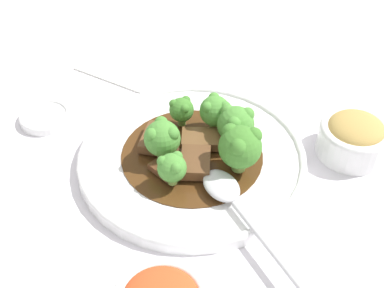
{
  "coord_description": "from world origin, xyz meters",
  "views": [
    {
      "loc": [
        -0.36,
        0.37,
        0.5
      ],
      "look_at": [
        0.0,
        0.0,
        0.03
      ],
      "focal_mm": 50.0,
      "sensor_mm": 36.0,
      "label": 1
    }
  ],
  "objects_px": {
    "beef_strip_0": "(156,138)",
    "main_plate": "(192,157)",
    "broccoli_floret_0": "(240,146)",
    "broccoli_floret_3": "(236,124)",
    "broccoli_floret_2": "(162,138)",
    "sauce_dish": "(45,117)",
    "serving_spoon": "(232,199)",
    "side_bowl_appetizer": "(354,136)",
    "broccoli_floret_4": "(172,167)",
    "beef_strip_3": "(173,165)",
    "broccoli_floret_1": "(182,109)",
    "beef_strip_2": "(195,162)",
    "broccoli_floret_5": "(215,110)",
    "beef_strip_1": "(208,141)"
  },
  "relations": [
    {
      "from": "beef_strip_2",
      "to": "broccoli_floret_5",
      "type": "xyz_separation_m",
      "value": [
        0.04,
        -0.07,
        0.02
      ]
    },
    {
      "from": "main_plate",
      "to": "broccoli_floret_3",
      "type": "xyz_separation_m",
      "value": [
        -0.02,
        -0.06,
        0.04
      ]
    },
    {
      "from": "main_plate",
      "to": "broccoli_floret_2",
      "type": "distance_m",
      "value": 0.06
    },
    {
      "from": "beef_strip_2",
      "to": "broccoli_floret_2",
      "type": "bearing_deg",
      "value": 19.04
    },
    {
      "from": "broccoli_floret_1",
      "to": "serving_spoon",
      "type": "relative_size",
      "value": 0.19
    },
    {
      "from": "broccoli_floret_2",
      "to": "broccoli_floret_5",
      "type": "distance_m",
      "value": 0.09
    },
    {
      "from": "beef_strip_0",
      "to": "broccoli_floret_4",
      "type": "height_order",
      "value": "broccoli_floret_4"
    },
    {
      "from": "main_plate",
      "to": "broccoli_floret_1",
      "type": "relative_size",
      "value": 7.11
    },
    {
      "from": "sauce_dish",
      "to": "beef_strip_2",
      "type": "bearing_deg",
      "value": -163.24
    },
    {
      "from": "broccoli_floret_2",
      "to": "side_bowl_appetizer",
      "type": "xyz_separation_m",
      "value": [
        -0.16,
        -0.2,
        -0.02
      ]
    },
    {
      "from": "broccoli_floret_0",
      "to": "broccoli_floret_4",
      "type": "bearing_deg",
      "value": 61.1
    },
    {
      "from": "beef_strip_0",
      "to": "broccoli_floret_0",
      "type": "height_order",
      "value": "broccoli_floret_0"
    },
    {
      "from": "broccoli_floret_1",
      "to": "beef_strip_0",
      "type": "bearing_deg",
      "value": 92.81
    },
    {
      "from": "broccoli_floret_3",
      "to": "broccoli_floret_2",
      "type": "bearing_deg",
      "value": 62.0
    },
    {
      "from": "main_plate",
      "to": "beef_strip_0",
      "type": "xyz_separation_m",
      "value": [
        0.05,
        0.02,
        0.02
      ]
    },
    {
      "from": "side_bowl_appetizer",
      "to": "broccoli_floret_5",
      "type": "bearing_deg",
      "value": 35.73
    },
    {
      "from": "broccoli_floret_2",
      "to": "beef_strip_0",
      "type": "bearing_deg",
      "value": -25.5
    },
    {
      "from": "serving_spoon",
      "to": "sauce_dish",
      "type": "xyz_separation_m",
      "value": [
        0.31,
        0.06,
        -0.02
      ]
    },
    {
      "from": "beef_strip_2",
      "to": "broccoli_floret_1",
      "type": "distance_m",
      "value": 0.09
    },
    {
      "from": "broccoli_floret_4",
      "to": "side_bowl_appetizer",
      "type": "relative_size",
      "value": 0.46
    },
    {
      "from": "beef_strip_0",
      "to": "broccoli_floret_2",
      "type": "height_order",
      "value": "broccoli_floret_2"
    },
    {
      "from": "beef_strip_1",
      "to": "broccoli_floret_4",
      "type": "height_order",
      "value": "broccoli_floret_4"
    },
    {
      "from": "beef_strip_0",
      "to": "main_plate",
      "type": "bearing_deg",
      "value": -158.98
    },
    {
      "from": "main_plate",
      "to": "beef_strip_1",
      "type": "bearing_deg",
      "value": -99.23
    },
    {
      "from": "beef_strip_0",
      "to": "sauce_dish",
      "type": "height_order",
      "value": "beef_strip_0"
    },
    {
      "from": "serving_spoon",
      "to": "side_bowl_appetizer",
      "type": "xyz_separation_m",
      "value": [
        -0.04,
        -0.2,
        0.0
      ]
    },
    {
      "from": "beef_strip_0",
      "to": "broccoli_floret_1",
      "type": "bearing_deg",
      "value": -87.19
    },
    {
      "from": "main_plate",
      "to": "broccoli_floret_1",
      "type": "height_order",
      "value": "broccoli_floret_1"
    },
    {
      "from": "broccoli_floret_5",
      "to": "sauce_dish",
      "type": "bearing_deg",
      "value": 35.71
    },
    {
      "from": "side_bowl_appetizer",
      "to": "beef_strip_1",
      "type": "bearing_deg",
      "value": 46.25
    },
    {
      "from": "beef_strip_0",
      "to": "broccoli_floret_1",
      "type": "relative_size",
      "value": 1.55
    },
    {
      "from": "side_bowl_appetizer",
      "to": "beef_strip_0",
      "type": "bearing_deg",
      "value": 44.77
    },
    {
      "from": "beef_strip_3",
      "to": "sauce_dish",
      "type": "height_order",
      "value": "beef_strip_3"
    },
    {
      "from": "broccoli_floret_4",
      "to": "broccoli_floret_1",
      "type": "bearing_deg",
      "value": -50.47
    },
    {
      "from": "broccoli_floret_2",
      "to": "side_bowl_appetizer",
      "type": "distance_m",
      "value": 0.26
    },
    {
      "from": "main_plate",
      "to": "broccoli_floret_2",
      "type": "xyz_separation_m",
      "value": [
        0.02,
        0.03,
        0.04
      ]
    },
    {
      "from": "broccoli_floret_4",
      "to": "serving_spoon",
      "type": "xyz_separation_m",
      "value": [
        -0.07,
        -0.03,
        -0.02
      ]
    },
    {
      "from": "sauce_dish",
      "to": "broccoli_floret_1",
      "type": "bearing_deg",
      "value": -144.13
    },
    {
      "from": "beef_strip_0",
      "to": "broccoli_floret_5",
      "type": "relative_size",
      "value": 1.3
    },
    {
      "from": "beef_strip_0",
      "to": "broccoli_floret_2",
      "type": "bearing_deg",
      "value": 154.5
    },
    {
      "from": "broccoli_floret_5",
      "to": "side_bowl_appetizer",
      "type": "xyz_separation_m",
      "value": [
        -0.15,
        -0.11,
        -0.02
      ]
    },
    {
      "from": "beef_strip_1",
      "to": "broccoli_floret_1",
      "type": "xyz_separation_m",
      "value": [
        0.06,
        -0.0,
        0.02
      ]
    },
    {
      "from": "main_plate",
      "to": "serving_spoon",
      "type": "xyz_separation_m",
      "value": [
        -0.1,
        0.03,
        0.02
      ]
    },
    {
      "from": "broccoli_floret_1",
      "to": "broccoli_floret_2",
      "type": "relative_size",
      "value": 0.79
    },
    {
      "from": "beef_strip_3",
      "to": "broccoli_floret_1",
      "type": "relative_size",
      "value": 1.18
    },
    {
      "from": "beef_strip_2",
      "to": "sauce_dish",
      "type": "xyz_separation_m",
      "value": [
        0.24,
        0.07,
        -0.02
      ]
    },
    {
      "from": "broccoli_floret_3",
      "to": "sauce_dish",
      "type": "height_order",
      "value": "broccoli_floret_3"
    },
    {
      "from": "sauce_dish",
      "to": "broccoli_floret_2",
      "type": "bearing_deg",
      "value": -163.77
    },
    {
      "from": "broccoli_floret_5",
      "to": "broccoli_floret_2",
      "type": "bearing_deg",
      "value": 84.09
    },
    {
      "from": "main_plate",
      "to": "sauce_dish",
      "type": "xyz_separation_m",
      "value": [
        0.21,
        0.09,
        -0.0
      ]
    }
  ]
}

